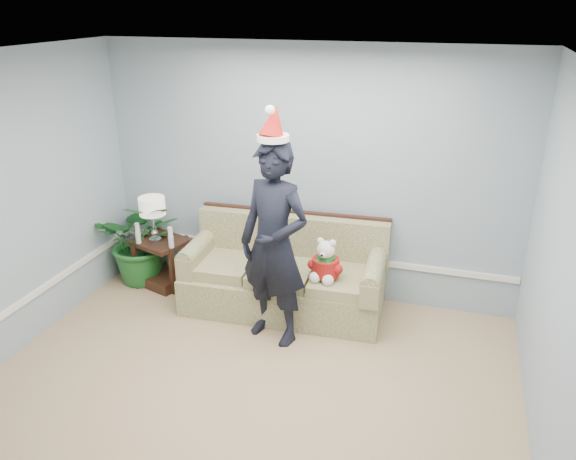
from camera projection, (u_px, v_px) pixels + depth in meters
The scene contains 10 objects.
room_shell at pixel (206, 280), 3.70m from camera, with size 4.54×5.04×2.74m.
wainscot_trim at pixel (152, 292), 5.41m from camera, with size 4.49×4.99×0.06m.
sofa at pixel (285, 277), 5.94m from camera, with size 2.11×0.99×0.97m.
side_table at pixel (162, 267), 6.45m from camera, with size 0.69×0.64×0.56m.
table_lamp at pixel (152, 208), 6.15m from camera, with size 0.29×0.29×0.51m.
candle_pair at pixel (154, 236), 6.14m from camera, with size 0.47×0.06×0.24m.
houseplant at pixel (142, 240), 6.43m from camera, with size 0.92×0.80×1.02m, color #1D6026.
man at pixel (274, 245), 5.15m from camera, with size 0.71×0.47×1.96m, color black.
santa_hat at pixel (274, 124), 4.74m from camera, with size 0.34×0.37×0.33m.
teddy_bear at pixel (326, 265), 5.48m from camera, with size 0.30×0.32×0.44m.
Camera 1 is at (1.49, -2.99, 3.07)m, focal length 35.00 mm.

